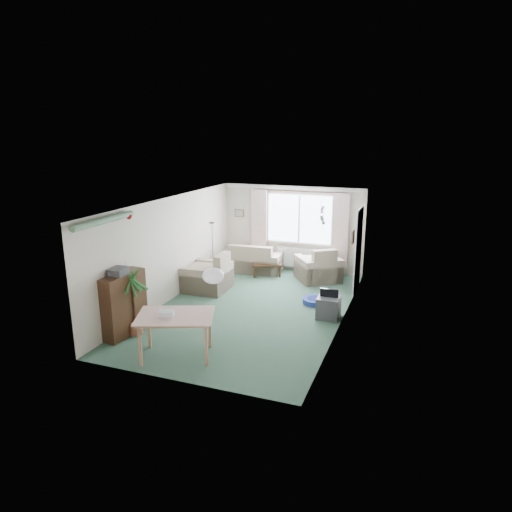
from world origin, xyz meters
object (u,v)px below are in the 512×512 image
(armchair_left, at_px, (207,271))
(bookshelf, at_px, (123,304))
(tv_cube, at_px, (329,307))
(pet_bed, at_px, (315,301))
(sofa, at_px, (253,257))
(armchair_corner, at_px, (318,263))
(dining_table, at_px, (176,336))
(coffee_table, at_px, (266,269))
(houseplant, at_px, (134,300))

(armchair_left, distance_m, bookshelf, 2.94)
(tv_cube, height_order, pet_bed, tv_cube)
(armchair_left, height_order, pet_bed, armchair_left)
(sofa, xyz_separation_m, pet_bed, (2.25, -1.90, -0.34))
(armchair_corner, height_order, bookshelf, bookshelf)
(armchair_corner, distance_m, dining_table, 5.27)
(sofa, relative_size, dining_table, 1.34)
(sofa, height_order, pet_bed, sofa)
(dining_table, bearing_deg, armchair_left, 107.48)
(armchair_left, xyz_separation_m, tv_cube, (3.20, -0.73, -0.24))
(sofa, xyz_separation_m, dining_table, (0.56, -5.26, -0.03))
(sofa, distance_m, coffee_table, 0.62)
(coffee_table, bearing_deg, pet_bed, -42.65)
(pet_bed, bearing_deg, armchair_corner, 101.04)
(sofa, bearing_deg, armchair_corner, 170.46)
(bookshelf, bearing_deg, armchair_left, 87.97)
(sofa, xyz_separation_m, armchair_corner, (1.91, -0.17, 0.06))
(bookshelf, height_order, houseplant, houseplant)
(armchair_corner, xyz_separation_m, bookshelf, (-2.76, -4.64, 0.15))
(armchair_corner, bearing_deg, sofa, -39.95)
(armchair_left, xyz_separation_m, coffee_table, (1.01, 1.60, -0.30))
(bookshelf, distance_m, pet_bed, 4.28)
(bookshelf, bearing_deg, dining_table, -13.39)
(bookshelf, xyz_separation_m, tv_cube, (3.54, 2.19, -0.38))
(coffee_table, height_order, bookshelf, bookshelf)
(armchair_left, height_order, houseplant, houseplant)
(armchair_corner, bearing_deg, bookshelf, 24.33)
(houseplant, xyz_separation_m, pet_bed, (2.90, 2.84, -0.64))
(houseplant, bearing_deg, pet_bed, 44.37)
(armchair_left, relative_size, pet_bed, 1.80)
(sofa, bearing_deg, pet_bed, 135.29)
(dining_table, bearing_deg, houseplant, 156.68)
(sofa, bearing_deg, tv_cube, 131.26)
(houseplant, relative_size, pet_bed, 2.39)
(bookshelf, height_order, tv_cube, bookshelf)
(houseplant, distance_m, pet_bed, 4.11)
(dining_table, xyz_separation_m, pet_bed, (1.69, 3.36, -0.32))
(armchair_corner, xyz_separation_m, coffee_table, (-1.41, -0.12, -0.28))
(dining_table, bearing_deg, tv_cube, 51.04)
(coffee_table, bearing_deg, tv_cube, -46.75)
(coffee_table, xyz_separation_m, bookshelf, (-1.35, -4.52, 0.44))
(armchair_left, distance_m, tv_cube, 3.29)
(bookshelf, relative_size, dining_table, 1.02)
(armchair_corner, height_order, dining_table, armchair_corner)
(coffee_table, xyz_separation_m, pet_bed, (1.75, -1.61, -0.12))
(sofa, distance_m, bookshelf, 4.88)
(sofa, distance_m, houseplant, 4.79)
(armchair_corner, relative_size, houseplant, 0.73)
(sofa, xyz_separation_m, armchair_left, (-0.51, -1.89, 0.07))
(houseplant, relative_size, tv_cube, 2.77)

